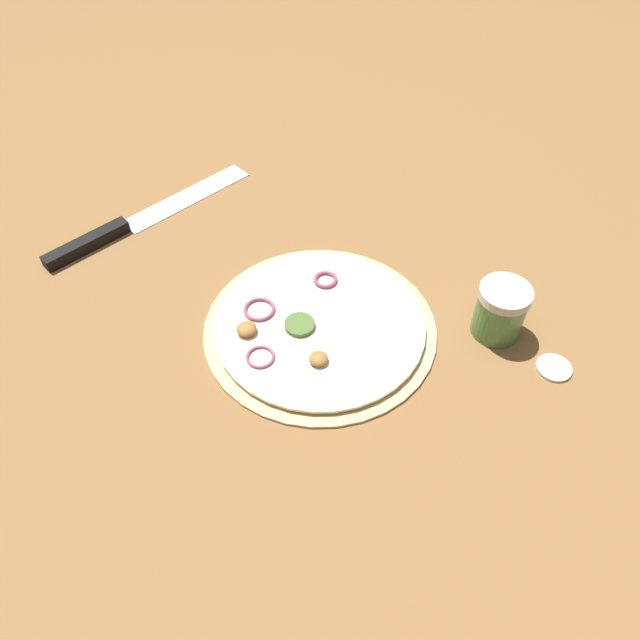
{
  "coord_description": "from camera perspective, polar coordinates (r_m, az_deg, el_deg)",
  "views": [
    {
      "loc": [
        0.32,
        -0.41,
        0.59
      ],
      "look_at": [
        0.0,
        0.0,
        0.02
      ],
      "focal_mm": 35.0,
      "sensor_mm": 36.0,
      "label": 1
    }
  ],
  "objects": [
    {
      "name": "knife",
      "position": [
        0.96,
        -17.8,
        7.98
      ],
      "size": [
        0.08,
        0.34,
        0.02
      ],
      "rotation": [
        0.0,
        0.0,
        1.42
      ],
      "color": "silver",
      "rests_on": "ground_plane"
    },
    {
      "name": "loose_cap",
      "position": [
        0.79,
        20.64,
        -4.04
      ],
      "size": [
        0.04,
        0.04,
        0.01
      ],
      "color": "beige",
      "rests_on": "ground_plane"
    },
    {
      "name": "spice_jar",
      "position": [
        0.79,
        16.16,
        0.82
      ],
      "size": [
        0.06,
        0.06,
        0.07
      ],
      "color": "#4C7F42",
      "rests_on": "ground_plane"
    },
    {
      "name": "ground_plane",
      "position": [
        0.78,
        -0.0,
        -0.87
      ],
      "size": [
        3.0,
        3.0,
        0.0
      ],
      "primitive_type": "plane",
      "color": "brown"
    },
    {
      "name": "pizza",
      "position": [
        0.78,
        -0.14,
        -0.59
      ],
      "size": [
        0.29,
        0.29,
        0.02
      ],
      "color": "#D6B77A",
      "rests_on": "ground_plane"
    }
  ]
}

